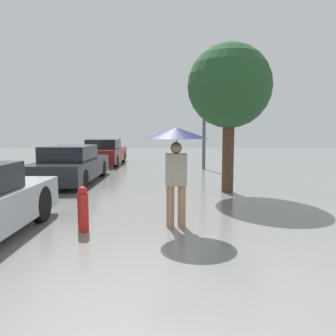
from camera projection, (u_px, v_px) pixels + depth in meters
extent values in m
plane|color=slate|center=(165.00, 336.00, 2.74)|extent=(60.00, 60.00, 0.00)
cylinder|color=#9E7051|center=(172.00, 206.00, 5.81)|extent=(0.14, 0.14, 0.75)
cylinder|color=#9E7051|center=(183.00, 206.00, 5.81)|extent=(0.14, 0.14, 0.75)
cube|color=gray|center=(178.00, 170.00, 5.74)|extent=(0.38, 0.22, 0.56)
sphere|color=#9E7051|center=(178.00, 148.00, 5.70)|extent=(0.20, 0.20, 0.20)
cylinder|color=#515456|center=(178.00, 156.00, 5.71)|extent=(0.02, 0.02, 0.60)
cone|color=#191E4C|center=(178.00, 133.00, 5.67)|extent=(1.10, 1.10, 0.19)
cylinder|color=black|center=(42.00, 204.00, 6.19)|extent=(0.18, 0.67, 0.67)
cube|color=black|center=(74.00, 168.00, 11.05)|extent=(1.65, 4.55, 0.59)
cube|color=black|center=(71.00, 153.00, 10.76)|extent=(1.40, 2.05, 0.47)
cylinder|color=black|center=(65.00, 168.00, 12.47)|extent=(0.18, 0.58, 0.58)
cylinder|color=black|center=(104.00, 168.00, 12.46)|extent=(0.18, 0.58, 0.58)
cylinder|color=black|center=(35.00, 179.00, 9.67)|extent=(0.18, 0.58, 0.58)
cylinder|color=black|center=(85.00, 179.00, 9.66)|extent=(0.18, 0.58, 0.58)
cube|color=maroon|center=(106.00, 155.00, 16.87)|extent=(1.73, 4.22, 0.65)
cube|color=black|center=(105.00, 144.00, 16.59)|extent=(1.47, 1.90, 0.48)
cylinder|color=black|center=(97.00, 156.00, 18.19)|extent=(0.18, 0.60, 0.60)
cylinder|color=black|center=(125.00, 156.00, 18.18)|extent=(0.18, 0.60, 0.60)
cylinder|color=black|center=(85.00, 161.00, 15.59)|extent=(0.18, 0.60, 0.60)
cylinder|color=black|center=(117.00, 161.00, 15.58)|extent=(0.18, 0.60, 0.60)
cylinder|color=#473323|center=(230.00, 151.00, 9.06)|extent=(0.32, 0.32, 2.30)
sphere|color=#234C28|center=(231.00, 86.00, 8.86)|extent=(2.28, 2.28, 2.28)
cylinder|color=#515456|center=(206.00, 126.00, 14.62)|extent=(0.15, 0.15, 3.89)
sphere|color=beige|center=(206.00, 79.00, 14.40)|extent=(0.26, 0.26, 0.26)
cylinder|color=#B21E19|center=(85.00, 213.00, 5.56)|extent=(0.18, 0.18, 0.65)
sphere|color=#B21E19|center=(84.00, 191.00, 5.52)|extent=(0.17, 0.17, 0.17)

